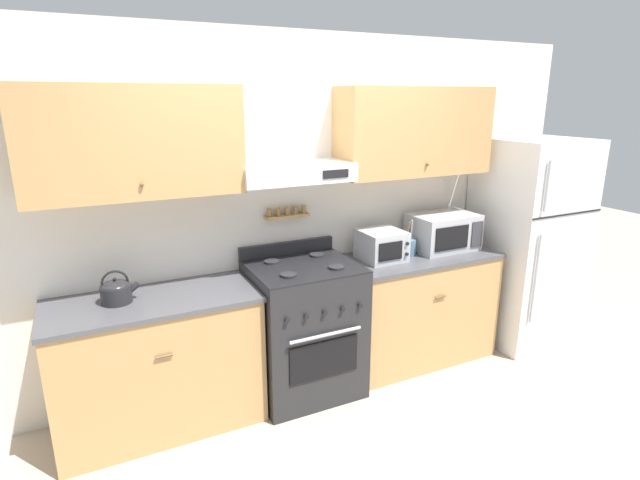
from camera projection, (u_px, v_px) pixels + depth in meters
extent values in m
plane|color=#B2A38E|center=(321.00, 407.00, 3.51)|extent=(16.00, 16.00, 0.00)
cube|color=silver|center=(283.00, 212.00, 3.71)|extent=(5.20, 0.08, 2.55)
cube|color=tan|center=(134.00, 142.00, 2.94)|extent=(1.26, 0.33, 0.66)
sphere|color=brown|center=(142.00, 185.00, 2.86)|extent=(0.02, 0.02, 0.02)
cube|color=tan|center=(415.00, 132.00, 3.81)|extent=(1.26, 0.33, 0.66)
sphere|color=brown|center=(428.00, 164.00, 3.72)|extent=(0.02, 0.02, 0.02)
cube|color=silver|center=(294.00, 172.00, 3.43)|extent=(0.80, 0.37, 0.13)
cube|color=black|center=(336.00, 174.00, 3.36)|extent=(0.19, 0.01, 0.06)
cube|color=tan|center=(287.00, 216.00, 3.64)|extent=(0.34, 0.07, 0.02)
cylinder|color=olive|center=(269.00, 213.00, 3.58)|extent=(0.03, 0.03, 0.06)
cylinder|color=olive|center=(278.00, 212.00, 3.60)|extent=(0.03, 0.03, 0.06)
cylinder|color=olive|center=(287.00, 211.00, 3.63)|extent=(0.03, 0.03, 0.06)
cylinder|color=olive|center=(295.00, 210.00, 3.66)|extent=(0.03, 0.03, 0.06)
cylinder|color=olive|center=(304.00, 209.00, 3.69)|extent=(0.03, 0.03, 0.06)
cube|color=tan|center=(159.00, 365.00, 3.23)|extent=(1.26, 0.58, 0.86)
cube|color=#4C4C51|center=(152.00, 301.00, 3.10)|extent=(1.29, 0.60, 0.03)
cylinder|color=brown|center=(164.00, 356.00, 2.91)|extent=(0.10, 0.01, 0.01)
cube|color=tan|center=(415.00, 308.00, 4.09)|extent=(1.26, 0.58, 0.86)
cube|color=#4C4C51|center=(418.00, 257.00, 3.96)|extent=(1.28, 0.60, 0.03)
cylinder|color=brown|center=(441.00, 297.00, 3.77)|extent=(0.10, 0.01, 0.01)
cube|color=#232326|center=(304.00, 330.00, 3.61)|extent=(0.74, 0.64, 0.96)
cube|color=black|center=(324.00, 359.00, 3.35)|extent=(0.50, 0.01, 0.27)
cylinder|color=#ADAFB5|center=(326.00, 335.00, 3.28)|extent=(0.52, 0.02, 0.02)
cube|color=black|center=(304.00, 266.00, 3.48)|extent=(0.74, 0.64, 0.01)
cylinder|color=#232326|center=(288.00, 275.00, 3.27)|extent=(0.11, 0.11, 0.02)
cylinder|color=#232326|center=(336.00, 267.00, 3.42)|extent=(0.11, 0.11, 0.02)
cylinder|color=#232326|center=(272.00, 262.00, 3.53)|extent=(0.11, 0.11, 0.02)
cylinder|color=#232326|center=(317.00, 255.00, 3.68)|extent=(0.11, 0.11, 0.02)
cylinder|color=black|center=(287.00, 320.00, 3.14)|extent=(0.03, 0.02, 0.03)
cylinder|color=black|center=(306.00, 317.00, 3.19)|extent=(0.03, 0.02, 0.03)
cylinder|color=black|center=(325.00, 313.00, 3.25)|extent=(0.03, 0.02, 0.03)
cylinder|color=black|center=(343.00, 309.00, 3.31)|extent=(0.03, 0.02, 0.03)
cylinder|color=black|center=(360.00, 305.00, 3.36)|extent=(0.03, 0.02, 0.03)
cube|color=#232326|center=(287.00, 248.00, 3.72)|extent=(0.74, 0.04, 0.09)
cube|color=white|center=(526.00, 241.00, 4.36)|extent=(0.78, 0.73, 1.77)
cube|color=black|center=(568.00, 214.00, 3.95)|extent=(0.78, 0.01, 0.01)
cylinder|color=#ADAFB5|center=(547.00, 186.00, 3.75)|extent=(0.02, 0.02, 0.39)
cylinder|color=#ADAFB5|center=(535.00, 279.00, 3.95)|extent=(0.02, 0.02, 0.74)
cylinder|color=#232326|center=(116.00, 294.00, 3.03)|extent=(0.18, 0.18, 0.11)
ellipsoid|color=#232326|center=(115.00, 286.00, 3.01)|extent=(0.17, 0.17, 0.06)
sphere|color=black|center=(115.00, 279.00, 3.00)|extent=(0.02, 0.02, 0.02)
cylinder|color=#232326|center=(131.00, 289.00, 3.06)|extent=(0.11, 0.04, 0.10)
torus|color=black|center=(115.00, 283.00, 3.01)|extent=(0.16, 0.01, 0.16)
cube|color=#ADAFB5|center=(443.00, 232.00, 4.08)|extent=(0.53, 0.37, 0.29)
cube|color=black|center=(452.00, 238.00, 3.89)|extent=(0.32, 0.01, 0.19)
cube|color=#38383D|center=(477.00, 234.00, 4.00)|extent=(0.11, 0.01, 0.21)
cylinder|color=slate|center=(409.00, 247.00, 3.94)|extent=(0.11, 0.11, 0.13)
cylinder|color=olive|center=(408.00, 231.00, 3.89)|extent=(0.01, 0.05, 0.16)
cylinder|color=#28282B|center=(410.00, 230.00, 3.91)|extent=(0.01, 0.04, 0.16)
cylinder|color=#B2B2B7|center=(411.00, 230.00, 3.92)|extent=(0.01, 0.03, 0.16)
cube|color=#ADAFB5|center=(381.00, 245.00, 3.82)|extent=(0.31, 0.32, 0.23)
cube|color=black|center=(391.00, 251.00, 3.66)|extent=(0.20, 0.01, 0.14)
cylinder|color=black|center=(407.00, 244.00, 3.71)|extent=(0.03, 0.01, 0.03)
cylinder|color=black|center=(407.00, 254.00, 3.73)|extent=(0.03, 0.01, 0.03)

